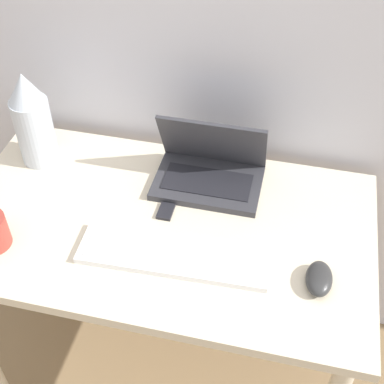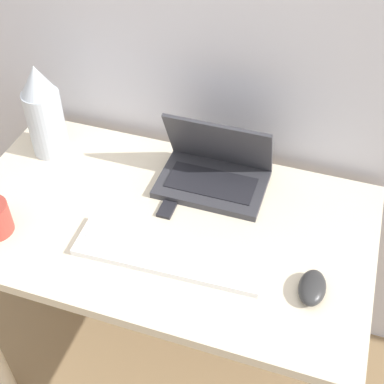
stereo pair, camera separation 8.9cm
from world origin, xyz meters
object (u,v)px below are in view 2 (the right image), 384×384
keyboard (169,254)px  mouse (312,288)px  vase (44,112)px  mp3_player (166,209)px  laptop (215,169)px

keyboard → mouse: 0.36m
mouse → vase: bearing=161.5°
vase → mp3_player: vase is taller
laptop → vase: vase is taller
mouse → keyboard: bearing=-179.6°
laptop → keyboard: size_ratio=0.63×
laptop → mouse: bearing=-42.6°
keyboard → mp3_player: bearing=113.4°
mouse → laptop: bearing=137.4°
mouse → mp3_player: size_ratio=1.74×
vase → laptop: bearing=2.1°
keyboard → mouse: mouse is taller
laptop → mouse: 0.45m
keyboard → laptop: bearing=84.8°
keyboard → mouse: bearing=0.4°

